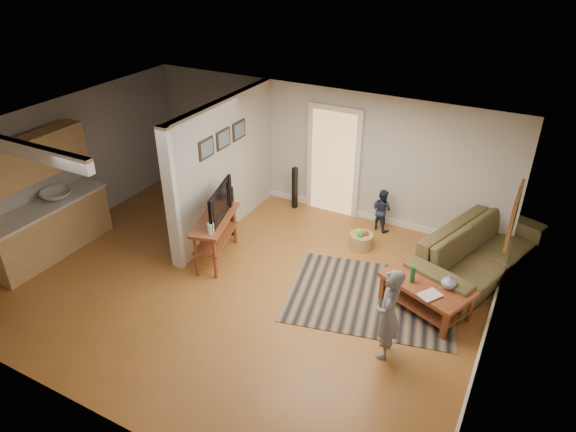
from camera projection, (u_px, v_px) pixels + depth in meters
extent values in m
plane|color=brown|center=(242.00, 282.00, 8.37)|extent=(7.50, 7.50, 0.00)
cube|color=beige|center=(321.00, 150.00, 10.07)|extent=(7.50, 0.04, 2.50)
cube|color=beige|center=(64.00, 168.00, 9.29)|extent=(0.04, 6.00, 2.50)
cube|color=beige|center=(498.00, 287.00, 6.23)|extent=(0.04, 6.00, 2.50)
cube|color=white|center=(234.00, 138.00, 7.14)|extent=(7.50, 6.00, 0.04)
cube|color=beige|center=(226.00, 166.00, 9.36)|extent=(0.15, 3.10, 2.50)
cube|color=white|center=(171.00, 201.00, 8.17)|extent=(0.22, 0.10, 2.50)
cube|color=white|center=(319.00, 204.00, 10.63)|extent=(7.50, 0.04, 0.12)
cube|color=white|center=(478.00, 358.00, 6.82)|extent=(0.04, 6.00, 0.12)
cube|color=#D8B272|center=(334.00, 163.00, 10.00)|extent=(0.90, 0.06, 2.10)
cube|color=#A8804D|center=(50.00, 230.00, 8.94)|extent=(0.60, 2.20, 0.90)
cube|color=beige|center=(43.00, 207.00, 8.71)|extent=(0.64, 2.24, 0.05)
cube|color=#A8804D|center=(30.00, 159.00, 8.28)|extent=(0.35, 2.00, 0.70)
imported|color=silver|center=(57.00, 198.00, 8.92)|extent=(0.54, 0.54, 0.19)
cube|color=#2E2214|center=(206.00, 148.00, 8.53)|extent=(0.03, 0.40, 0.34)
cube|color=#2E2214|center=(223.00, 139.00, 8.92)|extent=(0.03, 0.40, 0.34)
cube|color=#2E2214|center=(239.00, 130.00, 9.30)|extent=(0.03, 0.40, 0.34)
cube|color=olive|center=(514.00, 215.00, 6.77)|extent=(0.04, 0.90, 0.68)
cube|color=black|center=(371.00, 297.00, 8.04)|extent=(2.94, 2.42, 0.01)
imported|color=#4B3925|center=(474.00, 271.00, 8.64)|extent=(1.93, 2.98, 0.81)
cube|color=maroon|center=(427.00, 284.00, 7.56)|extent=(1.47, 1.18, 0.06)
cube|color=silver|center=(427.00, 284.00, 7.56)|extent=(0.91, 0.72, 0.02)
cube|color=maroon|center=(424.00, 301.00, 7.71)|extent=(1.33, 1.04, 0.03)
cube|color=maroon|center=(383.00, 287.00, 7.89)|extent=(0.10, 0.10, 0.47)
cube|color=maroon|center=(445.00, 325.00, 7.13)|extent=(0.10, 0.10, 0.47)
cube|color=maroon|center=(408.00, 272.00, 8.22)|extent=(0.10, 0.10, 0.47)
cube|color=maroon|center=(470.00, 307.00, 7.46)|extent=(0.10, 0.10, 0.47)
imported|color=#293E99|center=(448.00, 288.00, 7.43)|extent=(0.28, 0.28, 0.23)
cylinder|color=#155C24|center=(413.00, 274.00, 7.50)|extent=(0.07, 0.07, 0.26)
imported|color=#998C4C|center=(415.00, 266.00, 7.90)|extent=(0.25, 0.31, 0.03)
imported|color=#66594C|center=(424.00, 292.00, 7.35)|extent=(0.36, 0.39, 0.02)
cube|color=maroon|center=(215.00, 220.00, 8.60)|extent=(0.81, 1.36, 0.05)
cube|color=maroon|center=(216.00, 238.00, 8.78)|extent=(0.73, 1.25, 0.03)
cylinder|color=maroon|center=(196.00, 256.00, 8.35)|extent=(0.05, 0.05, 0.79)
cylinder|color=maroon|center=(218.00, 222.00, 9.29)|extent=(0.05, 0.05, 0.79)
cylinder|color=maroon|center=(215.00, 258.00, 8.29)|extent=(0.05, 0.05, 0.79)
cylinder|color=maroon|center=(235.00, 224.00, 9.24)|extent=(0.05, 0.05, 0.79)
imported|color=black|center=(216.00, 218.00, 8.59)|extent=(0.41, 1.03, 0.59)
cylinder|color=white|center=(211.00, 228.00, 8.12)|extent=(0.11, 0.11, 0.19)
cube|color=black|center=(231.00, 211.00, 9.45)|extent=(0.10, 0.10, 0.98)
cube|color=black|center=(295.00, 188.00, 10.40)|extent=(0.12, 0.12, 0.90)
cylinder|color=#A18545|center=(361.00, 241.00, 9.22)|extent=(0.43, 0.43, 0.28)
sphere|color=#B42416|center=(365.00, 234.00, 9.16)|extent=(0.13, 0.13, 0.13)
sphere|color=#CECE18|center=(359.00, 232.00, 9.18)|extent=(0.13, 0.13, 0.13)
sphere|color=green|center=(361.00, 234.00, 9.09)|extent=(0.13, 0.13, 0.13)
imported|color=slate|center=(383.00, 352.00, 6.99)|extent=(0.40, 0.54, 1.35)
imported|color=#202943|center=(380.00, 229.00, 9.87)|extent=(0.49, 0.43, 0.83)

